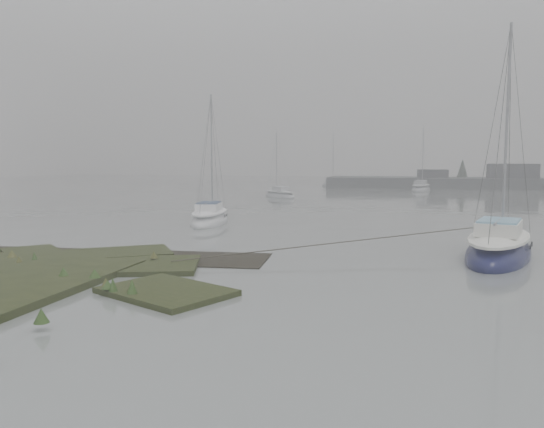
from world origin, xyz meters
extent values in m
plane|color=slate|center=(0.00, 30.00, 0.00)|extent=(160.00, 160.00, 0.00)
cube|color=#424247|center=(10.00, 61.00, 1.40)|extent=(4.00, 3.00, 2.20)
cube|color=#424247|center=(20.00, 61.00, 1.80)|extent=(6.00, 3.00, 3.00)
cone|color=#384238|center=(14.00, 63.00, 2.20)|extent=(2.00, 2.00, 3.50)
ellipsoid|color=#12143C|center=(10.50, 7.92, 0.12)|extent=(3.96, 7.28, 1.68)
ellipsoid|color=white|center=(10.50, 7.92, 0.79)|extent=(3.29, 6.31, 0.48)
cube|color=white|center=(10.42, 7.63, 1.21)|extent=(2.04, 2.68, 0.50)
cube|color=#78AAC6|center=(10.42, 7.63, 1.49)|extent=(1.89, 2.46, 0.08)
cylinder|color=#939399|center=(10.72, 8.78, 5.10)|extent=(0.11, 0.11, 7.92)
cylinder|color=#939399|center=(10.37, 7.44, 1.49)|extent=(0.79, 2.70, 0.09)
ellipsoid|color=silver|center=(-4.47, 15.65, 0.10)|extent=(2.90, 6.13, 1.43)
ellipsoid|color=white|center=(-4.47, 15.65, 0.67)|extent=(2.40, 5.32, 0.40)
cube|color=white|center=(-4.43, 15.40, 1.03)|extent=(1.59, 2.20, 0.42)
cube|color=navy|center=(-4.43, 15.40, 1.26)|extent=(1.47, 2.02, 0.07)
cylinder|color=#939399|center=(-4.60, 16.40, 4.33)|extent=(0.09, 0.09, 6.73)
cylinder|color=#939399|center=(-4.40, 15.23, 1.26)|extent=(0.47, 2.33, 0.08)
ellipsoid|color=#B8BEC3|center=(-5.66, 38.12, 0.09)|extent=(4.71, 4.72, 1.22)
ellipsoid|color=silver|center=(-5.66, 38.12, 0.57)|extent=(4.02, 4.03, 0.34)
cube|color=silver|center=(-5.51, 37.97, 0.87)|extent=(1.98, 1.98, 0.36)
cube|color=#B4BAC1|center=(-5.51, 37.97, 1.08)|extent=(1.82, 1.83, 0.06)
cylinder|color=#939399|center=(-6.12, 38.58, 3.69)|extent=(0.08, 0.08, 5.73)
cylinder|color=#939399|center=(-5.41, 37.87, 1.08)|extent=(1.46, 1.47, 0.06)
ellipsoid|color=#B3B8BE|center=(8.41, 53.56, 0.10)|extent=(3.06, 6.29, 1.47)
ellipsoid|color=silver|center=(8.41, 53.56, 0.69)|extent=(2.53, 5.46, 0.41)
cube|color=silver|center=(8.36, 53.31, 1.05)|extent=(1.65, 2.27, 0.43)
cube|color=#B7BBC2|center=(8.36, 53.31, 1.29)|extent=(1.54, 2.09, 0.07)
cylinder|color=#939399|center=(8.55, 54.32, 4.44)|extent=(0.09, 0.09, 6.89)
cylinder|color=#939399|center=(8.33, 53.14, 1.29)|extent=(0.52, 2.39, 0.08)
ellipsoid|color=#B3B9BE|center=(-3.06, 61.46, 0.10)|extent=(5.61, 5.10, 1.39)
ellipsoid|color=white|center=(-3.06, 61.46, 0.65)|extent=(4.80, 4.34, 0.39)
cube|color=white|center=(-2.88, 61.31, 1.00)|extent=(2.29, 2.20, 0.41)
cube|color=#A8ACB4|center=(-2.88, 61.31, 1.23)|extent=(2.12, 2.03, 0.07)
cylinder|color=#939399|center=(-3.63, 61.93, 4.21)|extent=(0.09, 0.09, 6.54)
cylinder|color=#939399|center=(-2.75, 61.20, 1.23)|extent=(1.81, 1.52, 0.07)
camera|label=1|loc=(7.09, -13.93, 3.78)|focal=35.00mm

